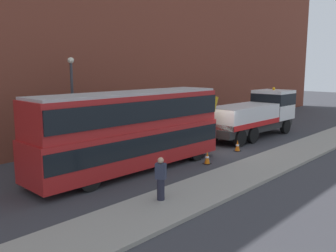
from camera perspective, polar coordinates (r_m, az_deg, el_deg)
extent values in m
plane|color=#38383D|center=(23.24, 7.20, -3.88)|extent=(120.00, 120.00, 0.00)
cube|color=gray|center=(21.14, 16.52, -5.34)|extent=(60.00, 2.80, 0.15)
cube|color=brown|center=(27.61, -5.17, 14.95)|extent=(60.00, 1.20, 16.00)
cube|color=#2D2D2D|center=(27.88, 13.07, -0.04)|extent=(9.04, 2.37, 0.55)
cube|color=white|center=(30.47, 16.27, 3.32)|extent=(2.65, 2.65, 2.30)
cube|color=black|center=(30.43, 16.31, 4.16)|extent=(2.67, 2.67, 0.90)
cube|color=silver|center=(26.64, 11.71, 1.70)|extent=(6.15, 2.71, 1.40)
cube|color=red|center=(26.71, 11.67, 0.59)|extent=(6.15, 2.76, 0.36)
cylinder|color=#B79914|center=(23.57, 6.90, 1.58)|extent=(1.24, 0.30, 2.52)
sphere|color=orange|center=(30.37, 16.38, 5.70)|extent=(0.24, 0.24, 0.24)
cylinder|color=black|center=(31.29, 14.42, 0.41)|extent=(1.17, 0.36, 1.16)
cylinder|color=black|center=(30.28, 18.07, -0.05)|extent=(1.17, 0.36, 1.16)
cylinder|color=black|center=(27.10, 9.19, -0.77)|extent=(1.17, 0.36, 1.16)
cylinder|color=black|center=(25.93, 13.22, -1.36)|extent=(1.17, 0.36, 1.16)
cylinder|color=black|center=(25.82, 7.16, -1.23)|extent=(1.17, 0.36, 1.16)
cylinder|color=black|center=(24.59, 11.30, -1.88)|extent=(1.17, 0.36, 1.16)
cube|color=#AD1E1E|center=(18.53, -5.76, -3.18)|extent=(11.04, 2.70, 1.90)
cube|color=#AD1E1E|center=(18.23, -5.85, 2.35)|extent=(10.82, 2.59, 1.70)
cube|color=black|center=(18.48, -5.77, -2.43)|extent=(10.93, 2.75, 0.90)
cube|color=black|center=(18.21, -5.86, 2.66)|extent=(10.71, 2.74, 1.00)
cube|color=#B2B2B2|center=(18.14, -5.90, 5.20)|extent=(10.60, 2.49, 0.12)
cube|color=yellow|center=(22.23, 5.09, 2.20)|extent=(0.09, 1.50, 0.44)
cylinder|color=black|center=(22.08, 0.18, -3.13)|extent=(1.05, 0.32, 1.04)
cylinder|color=black|center=(20.68, 4.52, -4.02)|extent=(1.05, 0.32, 1.04)
cylinder|color=black|center=(17.75, -16.22, -6.64)|extent=(1.05, 0.32, 1.04)
cylinder|color=black|center=(15.98, -12.30, -8.27)|extent=(1.05, 0.32, 1.04)
cylinder|color=#232333|center=(14.28, -1.15, -9.97)|extent=(0.40, 0.40, 0.85)
cube|color=#2D3347|center=(14.05, -1.16, -7.14)|extent=(0.41, 0.47, 0.62)
sphere|color=tan|center=(13.93, -1.17, -5.45)|extent=(0.24, 0.24, 0.24)
cone|color=orange|center=(19.99, 6.22, -5.00)|extent=(0.32, 0.32, 0.72)
cylinder|color=white|center=(19.98, 6.22, -4.90)|extent=(0.21, 0.21, 0.10)
cube|color=black|center=(20.07, 6.20, -5.94)|extent=(0.36, 0.36, 0.04)
cone|color=orange|center=(23.25, 10.94, -3.07)|extent=(0.32, 0.32, 0.72)
cylinder|color=white|center=(23.24, 10.94, -2.98)|extent=(0.21, 0.21, 0.10)
cube|color=black|center=(23.32, 10.91, -3.89)|extent=(0.36, 0.36, 0.04)
cylinder|color=#38383D|center=(21.65, -14.80, 2.30)|extent=(0.16, 0.16, 5.50)
sphere|color=#EAE5C6|center=(21.50, -15.13, 9.99)|extent=(0.36, 0.36, 0.36)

